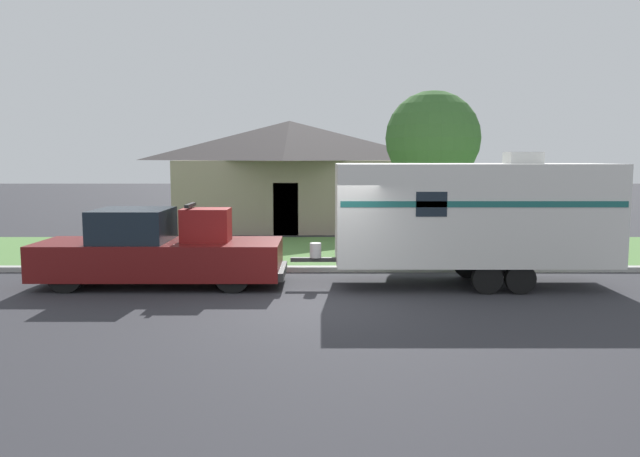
# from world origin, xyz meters

# --- Properties ---
(ground_plane) EXTENTS (120.00, 120.00, 0.00)m
(ground_plane) POSITION_xyz_m (0.00, 0.00, 0.00)
(ground_plane) COLOR #2D2D33
(curb_strip) EXTENTS (80.00, 0.30, 0.14)m
(curb_strip) POSITION_xyz_m (0.00, 3.75, 0.07)
(curb_strip) COLOR #ADADA8
(curb_strip) RESTS_ON ground_plane
(lawn_strip) EXTENTS (80.00, 7.00, 0.03)m
(lawn_strip) POSITION_xyz_m (0.00, 7.40, 0.01)
(lawn_strip) COLOR #568442
(lawn_strip) RESTS_ON ground_plane
(house_across_street) EXTENTS (9.86, 7.68, 4.74)m
(house_across_street) POSITION_xyz_m (-1.45, 15.20, 2.45)
(house_across_street) COLOR gray
(house_across_street) RESTS_ON ground_plane
(pickup_truck) EXTENTS (5.98, 1.99, 2.01)m
(pickup_truck) POSITION_xyz_m (-4.03, 1.92, 0.84)
(pickup_truck) COLOR black
(pickup_truck) RESTS_ON ground_plane
(travel_trailer) EXTENTS (7.71, 2.21, 3.25)m
(travel_trailer) POSITION_xyz_m (3.62, 1.92, 1.76)
(travel_trailer) COLOR black
(travel_trailer) RESTS_ON ground_plane
(mailbox) EXTENTS (0.48, 0.20, 1.41)m
(mailbox) POSITION_xyz_m (4.41, 4.62, 1.08)
(mailbox) COLOR brown
(mailbox) RESTS_ON ground_plane
(tree_in_yard) EXTENTS (3.05, 3.05, 5.24)m
(tree_in_yard) POSITION_xyz_m (3.55, 7.13, 3.71)
(tree_in_yard) COLOR brown
(tree_in_yard) RESTS_ON ground_plane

